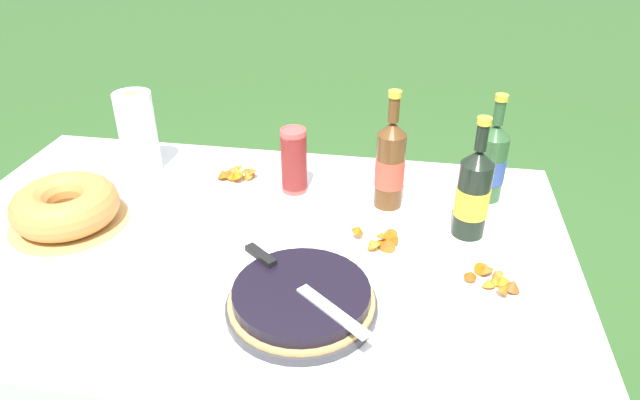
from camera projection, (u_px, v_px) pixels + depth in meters
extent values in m
cube|color=brown|center=(246.00, 248.00, 1.43)|extent=(1.59, 1.01, 0.03)
cylinder|color=brown|center=(94.00, 244.00, 2.11)|extent=(0.06, 0.06, 0.73)
cylinder|color=brown|center=(503.00, 286.00, 1.90)|extent=(0.06, 0.06, 0.73)
cube|color=white|center=(245.00, 241.00, 1.42)|extent=(1.60, 1.02, 0.00)
cube|color=white|center=(289.00, 167.00, 1.88)|extent=(1.60, 0.00, 0.10)
cube|color=white|center=(576.00, 292.00, 1.33)|extent=(0.00, 1.02, 0.10)
cylinder|color=#38383D|center=(302.00, 306.00, 1.19)|extent=(0.32, 0.32, 0.02)
cylinder|color=tan|center=(302.00, 301.00, 1.18)|extent=(0.31, 0.31, 0.01)
cylinder|color=black|center=(301.00, 294.00, 1.17)|extent=(0.29, 0.29, 0.03)
cube|color=silver|center=(333.00, 311.00, 1.10)|extent=(0.16, 0.14, 0.00)
cube|color=black|center=(261.00, 255.00, 1.25)|extent=(0.08, 0.07, 0.01)
cylinder|color=tan|center=(70.00, 222.00, 1.48)|extent=(0.30, 0.30, 0.01)
torus|color=#BC7F3D|center=(66.00, 205.00, 1.46)|extent=(0.27, 0.27, 0.10)
cylinder|color=#E04C47|center=(294.00, 175.00, 1.61)|extent=(0.07, 0.07, 0.09)
cylinder|color=#E04C47|center=(294.00, 171.00, 1.60)|extent=(0.07, 0.07, 0.09)
cylinder|color=#E04C47|center=(294.00, 167.00, 1.60)|extent=(0.07, 0.07, 0.09)
cylinder|color=#E04C47|center=(294.00, 163.00, 1.59)|extent=(0.07, 0.07, 0.09)
cylinder|color=#E04C47|center=(294.00, 159.00, 1.58)|extent=(0.07, 0.07, 0.09)
cylinder|color=#E04C47|center=(294.00, 155.00, 1.58)|extent=(0.07, 0.07, 0.09)
cylinder|color=#E04C47|center=(294.00, 151.00, 1.57)|extent=(0.07, 0.07, 0.09)
cylinder|color=#E04C47|center=(294.00, 146.00, 1.56)|extent=(0.07, 0.07, 0.09)
torus|color=#E04C47|center=(293.00, 130.00, 1.54)|extent=(0.07, 0.07, 0.01)
cylinder|color=#2D562D|center=(490.00, 168.00, 1.55)|extent=(0.08, 0.08, 0.18)
cylinder|color=#334C93|center=(490.00, 169.00, 1.56)|extent=(0.08, 0.08, 0.07)
cone|color=#2D562D|center=(496.00, 131.00, 1.50)|extent=(0.08, 0.08, 0.04)
cylinder|color=#2D562D|center=(499.00, 113.00, 1.47)|extent=(0.03, 0.03, 0.06)
cylinder|color=gold|center=(502.00, 98.00, 1.45)|extent=(0.03, 0.03, 0.02)
cylinder|color=brown|center=(390.00, 171.00, 1.51)|extent=(0.08, 0.08, 0.21)
cylinder|color=#E54C38|center=(390.00, 172.00, 1.51)|extent=(0.08, 0.08, 0.08)
cone|color=brown|center=(393.00, 128.00, 1.45)|extent=(0.08, 0.08, 0.04)
cylinder|color=brown|center=(394.00, 109.00, 1.42)|extent=(0.03, 0.03, 0.06)
cylinder|color=gold|center=(395.00, 94.00, 1.40)|extent=(0.03, 0.03, 0.02)
cylinder|color=black|center=(472.00, 200.00, 1.39)|extent=(0.08, 0.08, 0.20)
cylinder|color=yellow|center=(472.00, 201.00, 1.40)|extent=(0.08, 0.08, 0.07)
cone|color=black|center=(479.00, 157.00, 1.34)|extent=(0.08, 0.08, 0.04)
cylinder|color=black|center=(482.00, 137.00, 1.31)|extent=(0.03, 0.03, 0.06)
cylinder|color=gold|center=(485.00, 121.00, 1.29)|extent=(0.03, 0.03, 0.02)
cylinder|color=white|center=(237.00, 181.00, 1.67)|extent=(0.20, 0.20, 0.01)
torus|color=white|center=(237.00, 179.00, 1.67)|extent=(0.19, 0.19, 0.01)
cone|color=orange|center=(247.00, 174.00, 1.66)|extent=(0.04, 0.04, 0.04)
cone|color=#BE5619|center=(251.00, 171.00, 1.68)|extent=(0.05, 0.05, 0.04)
cone|color=#AB691D|center=(237.00, 168.00, 1.68)|extent=(0.04, 0.05, 0.04)
cone|color=#BF640C|center=(232.00, 175.00, 1.66)|extent=(0.04, 0.04, 0.03)
cone|color=#A84A0C|center=(223.00, 173.00, 1.66)|extent=(0.05, 0.05, 0.03)
cone|color=#B5670A|center=(237.00, 174.00, 1.64)|extent=(0.05, 0.05, 0.04)
cone|color=#C7611F|center=(237.00, 170.00, 1.67)|extent=(0.05, 0.05, 0.04)
cone|color=orange|center=(238.00, 171.00, 1.66)|extent=(0.03, 0.03, 0.03)
cone|color=#A55A1D|center=(251.00, 171.00, 1.67)|extent=(0.05, 0.05, 0.04)
cone|color=#AD5517|center=(233.00, 170.00, 1.70)|extent=(0.06, 0.06, 0.03)
cone|color=#BD5A1A|center=(228.00, 173.00, 1.65)|extent=(0.04, 0.04, 0.04)
cylinder|color=white|center=(381.00, 245.00, 1.39)|extent=(0.21, 0.21, 0.01)
torus|color=white|center=(381.00, 242.00, 1.39)|extent=(0.21, 0.21, 0.01)
cone|color=#AE5A0B|center=(358.00, 229.00, 1.40)|extent=(0.05, 0.04, 0.03)
cone|color=#BD5B1A|center=(387.00, 244.00, 1.36)|extent=(0.05, 0.05, 0.04)
cone|color=#BE5812|center=(393.00, 239.00, 1.37)|extent=(0.04, 0.04, 0.04)
cone|color=#C26214|center=(382.00, 235.00, 1.38)|extent=(0.04, 0.04, 0.04)
cone|color=#A76419|center=(390.00, 232.00, 1.41)|extent=(0.05, 0.05, 0.03)
cone|color=#BC7320|center=(372.00, 242.00, 1.36)|extent=(0.05, 0.05, 0.04)
cone|color=#B15E0B|center=(391.00, 239.00, 1.37)|extent=(0.05, 0.05, 0.03)
cone|color=#BE610A|center=(383.00, 244.00, 1.37)|extent=(0.04, 0.04, 0.04)
cylinder|color=white|center=(490.00, 288.00, 1.25)|extent=(0.20, 0.20, 0.01)
torus|color=white|center=(491.00, 285.00, 1.25)|extent=(0.20, 0.20, 0.01)
cone|color=#C0691B|center=(495.00, 280.00, 1.25)|extent=(0.04, 0.04, 0.03)
cone|color=orange|center=(502.00, 279.00, 1.24)|extent=(0.04, 0.04, 0.03)
cone|color=#AA491A|center=(513.00, 285.00, 1.23)|extent=(0.06, 0.06, 0.03)
cone|color=#B75913|center=(505.00, 288.00, 1.21)|extent=(0.04, 0.04, 0.03)
cone|color=#B3591A|center=(485.00, 268.00, 1.28)|extent=(0.05, 0.04, 0.04)
cone|color=#C0751C|center=(488.00, 282.00, 1.24)|extent=(0.04, 0.04, 0.03)
cone|color=#C75D0A|center=(482.00, 267.00, 1.28)|extent=(0.05, 0.05, 0.04)
cone|color=#B94A0F|center=(471.00, 274.00, 1.25)|extent=(0.04, 0.04, 0.02)
cone|color=#C96A22|center=(497.00, 273.00, 1.25)|extent=(0.04, 0.04, 0.03)
cylinder|color=white|center=(138.00, 133.00, 1.68)|extent=(0.11, 0.11, 0.24)
cylinder|color=#9E7A56|center=(131.00, 93.00, 1.62)|extent=(0.04, 0.04, 0.00)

